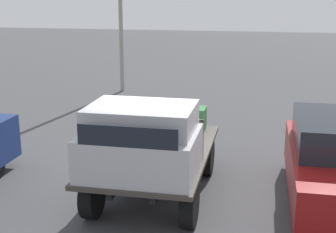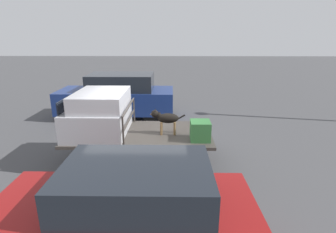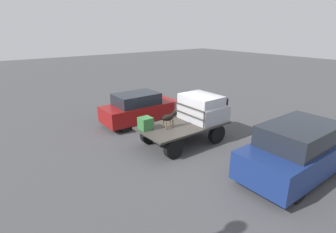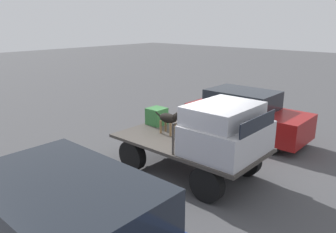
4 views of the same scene
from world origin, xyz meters
The scene contains 8 objects.
ground_plane centered at (0.00, 0.00, 0.00)m, with size 80.00×80.00×0.00m, color #474749.
flatbed_truck centered at (0.00, 0.00, 0.64)m, with size 3.94×2.06×0.89m.
truck_cab centered at (1.11, 0.00, 1.44)m, with size 1.56×1.94×1.16m.
truck_headboard centered at (0.29, 0.00, 1.40)m, with size 0.04×1.94×0.77m.
dog centered at (-0.71, 0.08, 1.34)m, with size 0.97×0.27×0.71m.
cargo_crate centered at (-1.62, 0.51, 1.14)m, with size 0.50×0.50×0.50m.
parked_sedan centered at (-0.20, 3.41, 0.83)m, with size 4.05×1.71×1.66m.
parked_pickup_far centered at (1.51, -4.39, 0.94)m, with size 4.98×1.97×1.91m.
Camera 2 is at (-0.88, 6.86, 3.49)m, focal length 28.00 mm.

